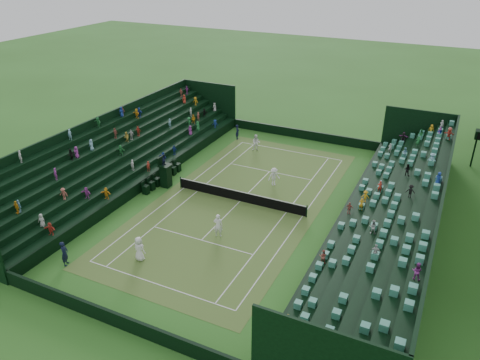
# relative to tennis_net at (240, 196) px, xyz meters

# --- Properties ---
(ground) EXTENTS (160.00, 160.00, 0.00)m
(ground) POSITION_rel_tennis_net_xyz_m (0.00, 0.00, -0.53)
(ground) COLOR #2C611E
(ground) RESTS_ON ground
(court_surface) EXTENTS (12.97, 26.77, 0.01)m
(court_surface) POSITION_rel_tennis_net_xyz_m (0.00, 0.00, -0.52)
(court_surface) COLOR #37802A
(court_surface) RESTS_ON ground
(perimeter_wall_north) EXTENTS (17.17, 0.20, 1.00)m
(perimeter_wall_north) POSITION_rel_tennis_net_xyz_m (0.00, 15.88, -0.03)
(perimeter_wall_north) COLOR black
(perimeter_wall_north) RESTS_ON ground
(perimeter_wall_south) EXTENTS (17.17, 0.20, 1.00)m
(perimeter_wall_south) POSITION_rel_tennis_net_xyz_m (0.00, -15.88, -0.03)
(perimeter_wall_south) COLOR black
(perimeter_wall_south) RESTS_ON ground
(perimeter_wall_east) EXTENTS (0.20, 31.77, 1.00)m
(perimeter_wall_east) POSITION_rel_tennis_net_xyz_m (8.48, 0.00, -0.03)
(perimeter_wall_east) COLOR black
(perimeter_wall_east) RESTS_ON ground
(perimeter_wall_west) EXTENTS (0.20, 31.77, 1.00)m
(perimeter_wall_west) POSITION_rel_tennis_net_xyz_m (-8.48, 0.00, -0.03)
(perimeter_wall_west) COLOR black
(perimeter_wall_west) RESTS_ON ground
(north_grandstand) EXTENTS (6.60, 32.00, 4.90)m
(north_grandstand) POSITION_rel_tennis_net_xyz_m (12.66, 0.00, 1.02)
(north_grandstand) COLOR black
(north_grandstand) RESTS_ON ground
(south_grandstand) EXTENTS (6.60, 32.00, 4.90)m
(south_grandstand) POSITION_rel_tennis_net_xyz_m (-12.66, 0.00, 1.02)
(south_grandstand) COLOR black
(south_grandstand) RESTS_ON ground
(tennis_net) EXTENTS (11.67, 0.10, 1.06)m
(tennis_net) POSITION_rel_tennis_net_xyz_m (0.00, 0.00, 0.00)
(tennis_net) COLOR black
(tennis_net) RESTS_ON ground
(umpire_chair) EXTENTS (0.98, 0.98, 3.09)m
(umpire_chair) POSITION_rel_tennis_net_xyz_m (-7.08, -0.35, 0.80)
(umpire_chair) COLOR black
(umpire_chair) RESTS_ON ground
(courtside_chairs) EXTENTS (0.52, 5.49, 1.12)m
(courtside_chairs) POSITION_rel_tennis_net_xyz_m (-7.87, 0.23, -0.10)
(courtside_chairs) COLOR black
(courtside_chairs) RESTS_ON ground
(player_near_west) EXTENTS (0.91, 0.64, 1.78)m
(player_near_west) POSITION_rel_tennis_net_xyz_m (-2.54, -10.23, 0.36)
(player_near_west) COLOR white
(player_near_west) RESTS_ON ground
(player_near_east) EXTENTS (0.77, 0.61, 1.85)m
(player_near_east) POSITION_rel_tennis_net_xyz_m (0.84, -5.38, 0.40)
(player_near_east) COLOR white
(player_near_east) RESTS_ON ground
(player_far_west) EXTENTS (1.02, 0.91, 1.72)m
(player_far_west) POSITION_rel_tennis_net_xyz_m (-3.26, 10.56, 0.33)
(player_far_west) COLOR white
(player_far_west) RESTS_ON ground
(player_far_east) EXTENTS (1.20, 1.20, 1.66)m
(player_far_east) POSITION_rel_tennis_net_xyz_m (1.38, 4.02, 0.31)
(player_far_east) COLOR white
(player_far_east) RESTS_ON ground
(line_judge_north) EXTENTS (0.58, 0.70, 1.66)m
(line_judge_north) POSITION_rel_tennis_net_xyz_m (-6.41, 12.57, 0.30)
(line_judge_north) COLOR black
(line_judge_north) RESTS_ON ground
(line_judge_south) EXTENTS (0.66, 0.77, 1.78)m
(line_judge_south) POSITION_rel_tennis_net_xyz_m (-6.66, -12.81, 0.36)
(line_judge_south) COLOR black
(line_judge_south) RESTS_ON ground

